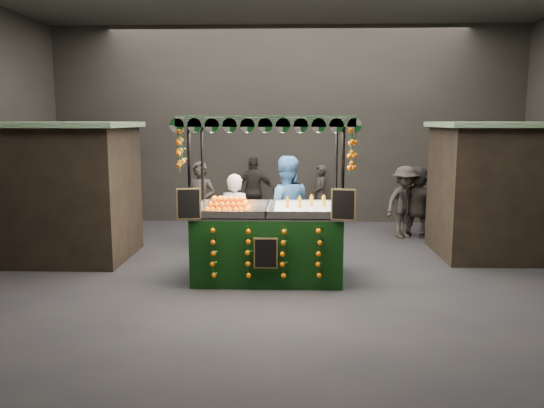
{
  "coord_description": "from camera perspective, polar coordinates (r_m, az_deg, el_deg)",
  "views": [
    {
      "loc": [
        0.11,
        -9.22,
        2.63
      ],
      "look_at": [
        -0.22,
        0.03,
        1.22
      ],
      "focal_mm": 36.3,
      "sensor_mm": 36.0,
      "label": 1
    }
  ],
  "objects": [
    {
      "name": "shopper_1",
      "position": [
        11.92,
        22.64,
        -0.23
      ],
      "size": [
        1.13,
        1.06,
        1.85
      ],
      "rotation": [
        0.0,
        0.0,
        -0.54
      ],
      "color": "black",
      "rests_on": "ground"
    },
    {
      "name": "shopper_2",
      "position": [
        13.68,
        -1.87,
        1.31
      ],
      "size": [
        1.05,
        0.47,
        1.75
      ],
      "rotation": [
        0.0,
        0.0,
        3.1
      ],
      "color": "black",
      "rests_on": "ground"
    },
    {
      "name": "shopper_6",
      "position": [
        13.96,
        5.0,
        0.94
      ],
      "size": [
        0.47,
        0.62,
        1.51
      ],
      "rotation": [
        0.0,
        0.0,
        -1.36
      ],
      "color": "#282321",
      "rests_on": "ground"
    },
    {
      "name": "shopper_0",
      "position": [
        11.46,
        -7.44,
        -0.08
      ],
      "size": [
        0.74,
        0.58,
        1.8
      ],
      "rotation": [
        0.0,
        0.0,
        -0.26
      ],
      "color": "black",
      "rests_on": "ground"
    },
    {
      "name": "shopper_4",
      "position": [
        13.46,
        -17.42,
        0.67
      ],
      "size": [
        0.96,
        0.77,
        1.7
      ],
      "rotation": [
        0.0,
        0.0,
        3.46
      ],
      "color": "black",
      "rests_on": "ground"
    },
    {
      "name": "vendor_grey",
      "position": [
        9.99,
        -3.88,
        -1.65
      ],
      "size": [
        0.68,
        0.52,
        1.68
      ],
      "rotation": [
        0.0,
        0.0,
        2.94
      ],
      "color": "gray",
      "rests_on": "ground"
    },
    {
      "name": "ground",
      "position": [
        9.59,
        1.3,
        -7.25
      ],
      "size": [
        12.0,
        12.0,
        0.0
      ],
      "primitive_type": "plane",
      "color": "black",
      "rests_on": "ground"
    },
    {
      "name": "shopper_5",
      "position": [
        12.91,
        14.89,
        0.28
      ],
      "size": [
        1.45,
        1.35,
        1.62
      ],
      "rotation": [
        0.0,
        0.0,
        2.43
      ],
      "color": "#2B2723",
      "rests_on": "ground"
    },
    {
      "name": "market_hall",
      "position": [
        9.25,
        1.37,
        13.34
      ],
      "size": [
        12.1,
        10.1,
        5.05
      ],
      "color": "black",
      "rests_on": "ground"
    },
    {
      "name": "neighbour_stall_left",
      "position": [
        11.25,
        -21.64,
        1.32
      ],
      "size": [
        3.0,
        2.2,
        2.6
      ],
      "color": "black",
      "rests_on": "ground"
    },
    {
      "name": "vendor_blue",
      "position": [
        10.07,
        1.4,
        -0.65
      ],
      "size": [
        1.03,
        0.83,
        2.0
      ],
      "rotation": [
        0.0,
        0.0,
        3.22
      ],
      "color": "navy",
      "rests_on": "ground"
    },
    {
      "name": "neighbour_stall_right",
      "position": [
        11.62,
        23.67,
        1.42
      ],
      "size": [
        3.0,
        2.2,
        2.6
      ],
      "color": "black",
      "rests_on": "ground"
    },
    {
      "name": "juice_stall",
      "position": [
        9.09,
        -0.41,
        -2.67
      ],
      "size": [
        2.8,
        1.64,
        2.71
      ],
      "color": "black",
      "rests_on": "ground"
    },
    {
      "name": "shopper_3",
      "position": [
        12.69,
        13.59,
        0.2
      ],
      "size": [
        1.21,
        1.07,
        1.62
      ],
      "rotation": [
        0.0,
        0.0,
        0.57
      ],
      "color": "#2D2824",
      "rests_on": "ground"
    }
  ]
}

